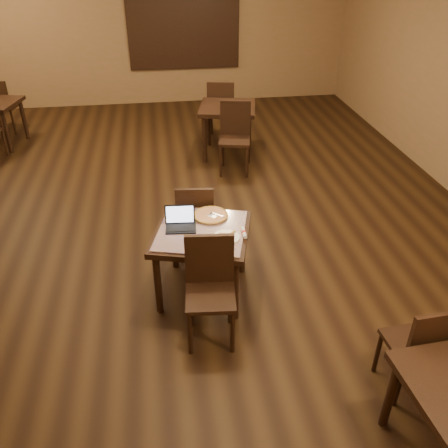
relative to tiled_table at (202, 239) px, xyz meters
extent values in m
plane|color=black|center=(-0.16, 1.67, -0.66)|extent=(10.00, 10.00, 0.00)
cube|color=#8B6546|center=(-0.16, 6.67, 0.84)|extent=(8.00, 0.02, 3.00)
cube|color=#235D81|center=(0.34, 6.64, 0.89)|extent=(2.20, 0.04, 1.50)
cube|color=black|center=(0.34, 6.61, 0.89)|extent=(2.34, 0.02, 1.64)
cylinder|color=black|center=(-0.47, -0.27, -0.31)|extent=(0.07, 0.07, 0.71)
cylinder|color=black|center=(-0.27, 0.47, -0.31)|extent=(0.07, 0.07, 0.71)
cylinder|color=black|center=(0.27, -0.47, -0.31)|extent=(0.07, 0.07, 0.71)
cylinder|color=black|center=(0.47, 0.27, -0.31)|extent=(0.07, 0.07, 0.71)
cube|color=black|center=(0.00, 0.00, 0.06)|extent=(1.13, 1.13, 0.06)
cube|color=#191FA8|center=(0.00, 0.00, 0.09)|extent=(1.03, 1.03, 0.02)
cylinder|color=black|center=(-0.21, -0.87, -0.42)|extent=(0.04, 0.04, 0.47)
cylinder|color=black|center=(-0.17, -0.49, -0.42)|extent=(0.04, 0.04, 0.47)
cylinder|color=black|center=(0.17, -0.91, -0.42)|extent=(0.04, 0.04, 0.47)
cylinder|color=black|center=(0.21, -0.53, -0.42)|extent=(0.04, 0.04, 0.47)
cube|color=black|center=(0.00, -0.70, -0.17)|extent=(0.48, 0.48, 0.04)
cube|color=black|center=(0.02, -0.50, 0.11)|extent=(0.44, 0.09, 0.51)
cylinder|color=black|center=(0.20, 0.86, -0.44)|extent=(0.04, 0.04, 0.44)
cylinder|color=black|center=(0.16, 0.50, -0.44)|extent=(0.04, 0.04, 0.44)
cylinder|color=black|center=(-0.16, 0.90, -0.44)|extent=(0.04, 0.04, 0.44)
cylinder|color=black|center=(-0.20, 0.54, -0.44)|extent=(0.04, 0.04, 0.44)
cube|color=black|center=(0.00, 0.70, -0.20)|extent=(0.46, 0.46, 0.04)
cube|color=black|center=(-0.02, 0.51, 0.06)|extent=(0.42, 0.08, 0.47)
cube|color=black|center=(-0.20, 0.05, 0.11)|extent=(0.31, 0.23, 0.01)
cube|color=black|center=(-0.20, 0.15, 0.21)|extent=(0.30, 0.07, 0.20)
cube|color=silver|center=(-0.20, 0.15, 0.21)|extent=(0.27, 0.05, 0.17)
cylinder|color=white|center=(0.22, -0.18, 0.11)|extent=(0.26, 0.26, 0.01)
cylinder|color=silver|center=(0.12, 0.24, 0.11)|extent=(0.38, 0.38, 0.01)
cylinder|color=beige|center=(0.12, 0.24, 0.12)|extent=(0.35, 0.35, 0.02)
torus|color=#B9873B|center=(0.12, 0.24, 0.12)|extent=(0.36, 0.36, 0.02)
cube|color=silver|center=(0.14, 0.22, 0.13)|extent=(0.23, 0.21, 0.01)
cylinder|color=white|center=(0.40, -0.14, 0.12)|extent=(0.04, 0.17, 0.04)
cylinder|color=#AF1C15|center=(0.40, -0.14, 0.12)|extent=(0.04, 0.03, 0.04)
cylinder|color=black|center=(0.38, 3.31, -0.26)|extent=(0.08, 0.08, 0.79)
cylinder|color=black|center=(0.53, 4.01, -0.26)|extent=(0.08, 0.08, 0.79)
cylinder|color=black|center=(1.08, 3.16, -0.26)|extent=(0.08, 0.08, 0.79)
cylinder|color=black|center=(1.23, 3.86, -0.26)|extent=(0.08, 0.08, 0.79)
cube|color=black|center=(0.81, 3.58, 0.15)|extent=(1.06, 1.06, 0.07)
cylinder|color=black|center=(0.57, 2.70, -0.41)|extent=(0.04, 0.04, 0.50)
cylinder|color=black|center=(0.65, 3.10, -0.41)|extent=(0.04, 0.04, 0.50)
cylinder|color=black|center=(0.96, 2.62, -0.41)|extent=(0.04, 0.04, 0.50)
cylinder|color=black|center=(1.05, 3.01, -0.41)|extent=(0.04, 0.04, 0.50)
cube|color=black|center=(0.81, 2.86, -0.13)|extent=(0.56, 0.56, 0.04)
cube|color=black|center=(0.85, 3.06, 0.16)|extent=(0.47, 0.14, 0.54)
cylinder|color=black|center=(1.05, 4.47, -0.41)|extent=(0.04, 0.04, 0.50)
cylinder|color=black|center=(0.96, 4.07, -0.41)|extent=(0.04, 0.04, 0.50)
cylinder|color=black|center=(0.65, 4.55, -0.41)|extent=(0.04, 0.04, 0.50)
cylinder|color=black|center=(0.57, 4.16, -0.41)|extent=(0.04, 0.04, 0.50)
cube|color=black|center=(0.81, 4.31, -0.13)|extent=(0.56, 0.56, 0.04)
cube|color=black|center=(0.76, 4.10, 0.16)|extent=(0.47, 0.14, 0.54)
cylinder|color=black|center=(-2.90, 4.18, -0.29)|extent=(0.07, 0.07, 0.74)
cylinder|color=black|center=(-2.75, 4.83, -0.29)|extent=(0.07, 0.07, 0.74)
cylinder|color=black|center=(-2.93, 4.04, -0.43)|extent=(0.04, 0.04, 0.47)
cylinder|color=black|center=(-2.93, 5.39, -0.43)|extent=(0.04, 0.04, 0.47)
cylinder|color=black|center=(-3.01, 5.03, -0.43)|extent=(0.04, 0.04, 0.47)
cylinder|color=black|center=(-3.29, 5.48, -0.43)|extent=(0.04, 0.04, 0.47)
cube|color=black|center=(-3.15, 5.25, -0.17)|extent=(0.52, 0.52, 0.04)
cylinder|color=black|center=(1.21, -1.82, -0.31)|extent=(0.07, 0.07, 0.70)
cylinder|color=black|center=(1.71, -1.29, -0.44)|extent=(0.04, 0.04, 0.44)
cylinder|color=black|center=(1.73, -1.64, -0.44)|extent=(0.04, 0.04, 0.44)
cylinder|color=black|center=(1.36, -1.31, -0.44)|extent=(0.04, 0.04, 0.44)
cylinder|color=black|center=(1.38, -1.66, -0.44)|extent=(0.04, 0.04, 0.44)
cube|color=black|center=(1.54, -1.47, -0.20)|extent=(0.44, 0.44, 0.04)
cube|color=black|center=(1.56, -1.66, 0.06)|extent=(0.41, 0.06, 0.47)
camera|label=1|loc=(-0.35, -3.94, 2.62)|focal=38.00mm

